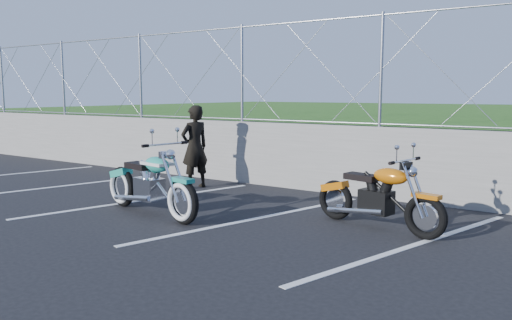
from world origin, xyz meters
The scene contains 8 objects.
ground centered at (0.00, 0.00, 0.00)m, with size 90.00×90.00×0.00m, color black.
retaining_wall centered at (0.00, 3.50, 0.65)m, with size 30.00×0.22×1.30m, color slate.
grass_field centered at (0.00, 13.50, 0.65)m, with size 30.00×20.00×1.30m, color #255115.
chain_link_fence centered at (0.00, 3.50, 2.30)m, with size 28.00×0.03×2.00m.
parking_lines centered at (1.20, 1.00, 0.00)m, with size 18.29×4.31×0.01m.
cruiser_turquoise centered at (-1.50, 0.29, 0.47)m, with size 2.31×0.73×1.16m.
naked_orange centered at (1.75, 1.45, 0.44)m, with size 2.02×0.72×1.02m.
person_standing centered at (-2.39, 2.40, 0.83)m, with size 0.60×0.40×1.66m, color black.
Camera 1 is at (4.05, -5.19, 1.90)m, focal length 35.00 mm.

